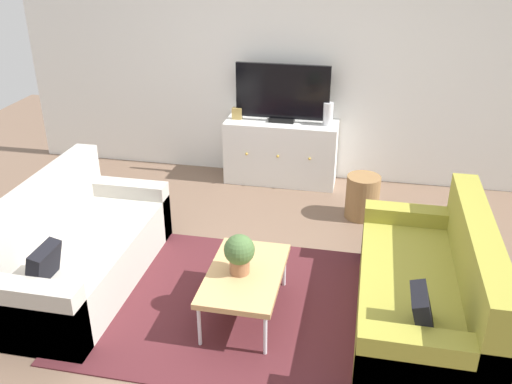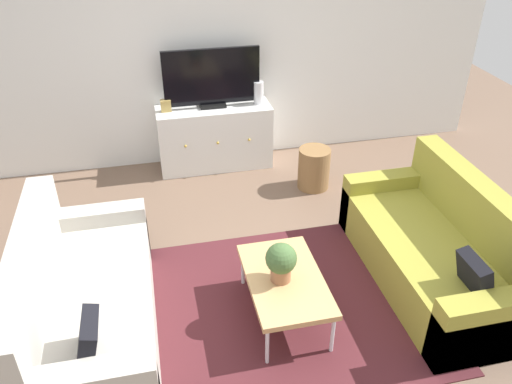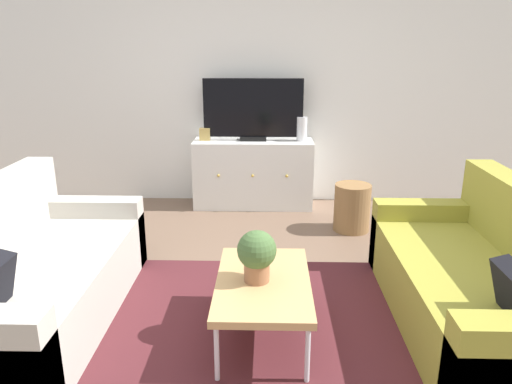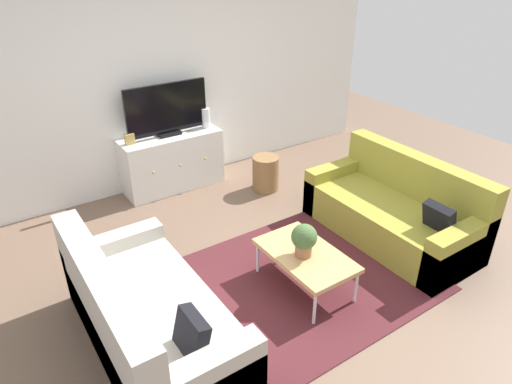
# 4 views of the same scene
# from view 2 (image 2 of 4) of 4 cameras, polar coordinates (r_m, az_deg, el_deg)

# --- Properties ---
(ground_plane) EXTENTS (10.00, 10.00, 0.00)m
(ground_plane) POSITION_cam_2_polar(r_m,az_deg,el_deg) (4.28, 1.40, -11.35)
(ground_plane) COLOR brown
(wall_back) EXTENTS (6.40, 0.12, 2.70)m
(wall_back) POSITION_cam_2_polar(r_m,az_deg,el_deg) (5.83, -4.69, 16.13)
(wall_back) COLOR white
(wall_back) RESTS_ON ground_plane
(area_rug) EXTENTS (2.50, 1.90, 0.01)m
(area_rug) POSITION_cam_2_polar(r_m,az_deg,el_deg) (4.17, 1.91, -12.67)
(area_rug) COLOR #4C1E23
(area_rug) RESTS_ON ground_plane
(couch_left_side) EXTENTS (0.88, 1.84, 0.87)m
(couch_left_side) POSITION_cam_2_polar(r_m,az_deg,el_deg) (3.99, -19.16, -11.89)
(couch_left_side) COLOR #B2ADA3
(couch_left_side) RESTS_ON ground_plane
(couch_right_side) EXTENTS (0.88, 1.84, 0.87)m
(couch_right_side) POSITION_cam_2_polar(r_m,az_deg,el_deg) (4.52, 19.93, -6.17)
(couch_right_side) COLOR olive
(couch_right_side) RESTS_ON ground_plane
(coffee_table) EXTENTS (0.55, 0.92, 0.38)m
(coffee_table) POSITION_cam_2_polar(r_m,az_deg,el_deg) (3.88, 3.23, -9.79)
(coffee_table) COLOR tan
(coffee_table) RESTS_ON ground_plane
(potted_plant) EXTENTS (0.23, 0.23, 0.31)m
(potted_plant) POSITION_cam_2_polar(r_m,az_deg,el_deg) (3.73, 2.80, -7.64)
(potted_plant) COLOR #936042
(potted_plant) RESTS_ON coffee_table
(tv_console) EXTENTS (1.27, 0.47, 0.72)m
(tv_console) POSITION_cam_2_polar(r_m,az_deg,el_deg) (5.92, -4.60, 6.10)
(tv_console) COLOR white
(tv_console) RESTS_ON ground_plane
(flat_screen_tv) EXTENTS (1.04, 0.16, 0.65)m
(flat_screen_tv) POSITION_cam_2_polar(r_m,az_deg,el_deg) (5.67, -4.93, 12.43)
(flat_screen_tv) COLOR black
(flat_screen_tv) RESTS_ON tv_console
(glass_vase) EXTENTS (0.11, 0.11, 0.25)m
(glass_vase) POSITION_cam_2_polar(r_m,az_deg,el_deg) (5.81, 0.29, 10.95)
(glass_vase) COLOR silver
(glass_vase) RESTS_ON tv_console
(mantel_clock) EXTENTS (0.11, 0.07, 0.13)m
(mantel_clock) POSITION_cam_2_polar(r_m,az_deg,el_deg) (5.70, -9.96, 9.40)
(mantel_clock) COLOR tan
(mantel_clock) RESTS_ON tv_console
(wicker_basket) EXTENTS (0.34, 0.34, 0.45)m
(wicker_basket) POSITION_cam_2_polar(r_m,az_deg,el_deg) (5.56, 6.43, 2.62)
(wicker_basket) COLOR olive
(wicker_basket) RESTS_ON ground_plane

